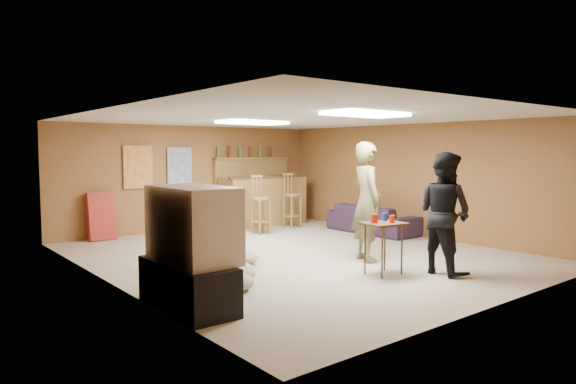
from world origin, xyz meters
TOP-DOWN VIEW (x-y plane):
  - ground at (0.00, 0.00)m, footprint 7.00×7.00m
  - ceiling at (0.00, 0.00)m, footprint 6.00×7.00m
  - wall_back at (0.00, 3.50)m, footprint 6.00×0.02m
  - wall_front at (0.00, -3.50)m, footprint 6.00×0.02m
  - wall_left at (-3.00, 0.00)m, footprint 0.02×7.00m
  - wall_right at (3.00, 0.00)m, footprint 0.02×7.00m
  - tv_stand at (-2.72, -1.50)m, footprint 0.55×1.30m
  - dvd_box at (-2.50, -1.50)m, footprint 0.35×0.50m
  - tv_body at (-2.65, -1.50)m, footprint 0.60×1.10m
  - tv_screen at (-2.34, -1.50)m, footprint 0.02×0.95m
  - bar_counter at (1.50, 2.95)m, footprint 2.00×0.60m
  - bar_lip at (1.50, 2.70)m, footprint 2.10×0.12m
  - bar_shelf at (1.50, 3.40)m, footprint 2.00×0.18m
  - bar_backing at (1.50, 3.42)m, footprint 2.00×0.14m
  - poster_left at (-1.20, 3.46)m, footprint 0.60×0.03m
  - poster_right at (-0.30, 3.46)m, footprint 0.55×0.03m
  - folding_chair_stack at (-2.00, 3.30)m, footprint 0.50×0.26m
  - ceiling_panel_front at (0.00, -1.50)m, footprint 1.20×0.60m
  - ceiling_panel_back at (0.00, 1.20)m, footprint 1.20×0.60m
  - person_olive at (0.54, -1.04)m, footprint 0.64×0.77m
  - person_black at (0.76, -2.25)m, footprint 0.70×0.86m
  - sofa at (2.63, 0.72)m, footprint 0.80×1.97m
  - tray_table at (0.06, -1.79)m, footprint 0.60×0.51m
  - cup_red_near at (-0.07, -1.74)m, footprint 0.11×0.11m
  - cup_red_far at (0.13, -1.87)m, footprint 0.09×0.09m
  - cup_blue at (0.22, -1.67)m, footprint 0.09×0.09m
  - bar_stool_left at (0.77, 2.02)m, footprint 0.47×0.47m
  - bar_stool_right at (1.81, 2.31)m, footprint 0.44×0.44m
  - cushion_near_tv at (-1.77, -0.90)m, footprint 0.73×0.73m
  - cushion_mid at (-1.06, -0.08)m, footprint 0.52×0.52m
  - cushion_far at (-1.94, -1.22)m, footprint 0.58×0.58m
  - bottle_row at (1.30, 3.38)m, footprint 1.48×0.08m

SIDE VIEW (x-z plane):
  - ground at x=0.00m, z-range 0.00..0.00m
  - cushion_mid at x=-1.06m, z-range 0.00..0.19m
  - cushion_far at x=-1.94m, z-range 0.00..0.21m
  - cushion_near_tv at x=-1.77m, z-range 0.00..0.26m
  - dvd_box at x=-2.50m, z-range 0.11..0.19m
  - tv_stand at x=-2.72m, z-range 0.00..0.50m
  - sofa at x=2.63m, z-range 0.00..0.57m
  - tray_table at x=0.06m, z-range 0.00..0.71m
  - folding_chair_stack at x=-2.00m, z-range -0.01..0.91m
  - bar_counter at x=1.50m, z-range 0.00..1.10m
  - bar_stool_left at x=0.77m, z-range 0.00..1.11m
  - bar_stool_right at x=1.81m, z-range 0.00..1.30m
  - cup_red_far at x=0.13m, z-range 0.71..0.81m
  - cup_blue at x=0.22m, z-range 0.71..0.82m
  - cup_red_near at x=-0.07m, z-range 0.71..0.83m
  - person_black at x=0.76m, z-range 0.00..1.66m
  - tv_body at x=-2.65m, z-range 0.50..1.30m
  - tv_screen at x=-2.34m, z-range 0.57..1.23m
  - person_olive at x=0.54m, z-range 0.00..1.81m
  - wall_back at x=0.00m, z-range 0.00..2.20m
  - wall_front at x=0.00m, z-range 0.00..2.20m
  - wall_left at x=-3.00m, z-range 0.00..2.20m
  - wall_right at x=3.00m, z-range 0.00..2.20m
  - bar_lip at x=1.50m, z-range 1.08..1.12m
  - bar_backing at x=1.50m, z-range 0.90..1.50m
  - poster_left at x=-1.20m, z-range 0.93..1.78m
  - poster_right at x=-0.30m, z-range 0.95..1.75m
  - bar_shelf at x=1.50m, z-range 1.48..1.52m
  - bottle_row at x=1.30m, z-range 1.52..1.78m
  - ceiling_panel_front at x=0.00m, z-range 2.15..2.19m
  - ceiling_panel_back at x=0.00m, z-range 2.15..2.19m
  - ceiling at x=0.00m, z-range 2.19..2.21m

